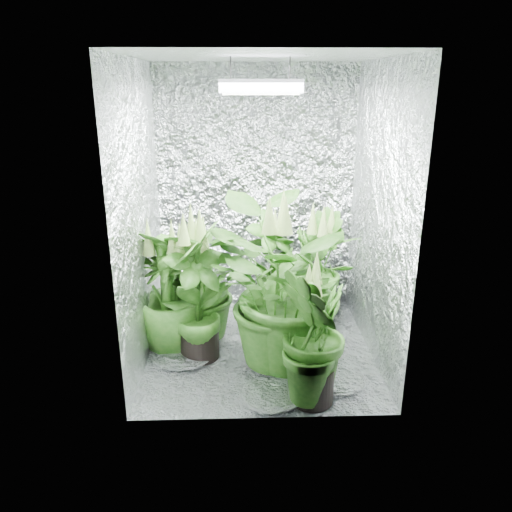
{
  "coord_description": "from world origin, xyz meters",
  "views": [
    {
      "loc": [
        -0.13,
        -3.23,
        1.85
      ],
      "look_at": [
        -0.03,
        0.0,
        0.72
      ],
      "focal_mm": 35.0,
      "sensor_mm": 36.0,
      "label": 1
    }
  ],
  "objects_px": {
    "grow_lamp": "(260,87)",
    "plant_b": "(271,265)",
    "plant_g": "(314,338)",
    "plant_c": "(315,269)",
    "plant_a": "(198,283)",
    "plant_e": "(282,289)",
    "circulation_fan": "(324,292)",
    "plant_d": "(169,292)",
    "plant_f": "(197,291)"
  },
  "relations": [
    {
      "from": "plant_e",
      "to": "plant_f",
      "type": "bearing_deg",
      "value": 163.88
    },
    {
      "from": "plant_g",
      "to": "plant_e",
      "type": "bearing_deg",
      "value": 112.75
    },
    {
      "from": "plant_d",
      "to": "plant_g",
      "type": "xyz_separation_m",
      "value": [
        0.93,
        -0.67,
        -0.02
      ]
    },
    {
      "from": "circulation_fan",
      "to": "plant_a",
      "type": "bearing_deg",
      "value": -151.58
    },
    {
      "from": "plant_a",
      "to": "circulation_fan",
      "type": "distance_m",
      "value": 1.14
    },
    {
      "from": "plant_a",
      "to": "circulation_fan",
      "type": "relative_size",
      "value": 2.35
    },
    {
      "from": "plant_a",
      "to": "plant_g",
      "type": "height_order",
      "value": "plant_a"
    },
    {
      "from": "plant_b",
      "to": "plant_c",
      "type": "relative_size",
      "value": 0.95
    },
    {
      "from": "plant_b",
      "to": "plant_c",
      "type": "height_order",
      "value": "plant_c"
    },
    {
      "from": "plant_b",
      "to": "plant_f",
      "type": "xyz_separation_m",
      "value": [
        -0.55,
        -0.73,
        0.08
      ]
    },
    {
      "from": "grow_lamp",
      "to": "plant_a",
      "type": "distance_m",
      "value": 1.45
    },
    {
      "from": "grow_lamp",
      "to": "plant_g",
      "type": "relative_size",
      "value": 0.53
    },
    {
      "from": "plant_c",
      "to": "plant_d",
      "type": "bearing_deg",
      "value": -158.33
    },
    {
      "from": "grow_lamp",
      "to": "circulation_fan",
      "type": "distance_m",
      "value": 1.86
    },
    {
      "from": "plant_c",
      "to": "plant_d",
      "type": "distance_m",
      "value": 1.19
    },
    {
      "from": "plant_a",
      "to": "circulation_fan",
      "type": "xyz_separation_m",
      "value": [
        1.02,
        0.44,
        -0.28
      ]
    },
    {
      "from": "grow_lamp",
      "to": "plant_g",
      "type": "height_order",
      "value": "grow_lamp"
    },
    {
      "from": "plant_g",
      "to": "plant_c",
      "type": "bearing_deg",
      "value": 81.34
    },
    {
      "from": "plant_b",
      "to": "plant_c",
      "type": "xyz_separation_m",
      "value": [
        0.34,
        -0.17,
        0.02
      ]
    },
    {
      "from": "plant_f",
      "to": "plant_g",
      "type": "height_order",
      "value": "plant_f"
    },
    {
      "from": "grow_lamp",
      "to": "plant_e",
      "type": "bearing_deg",
      "value": -62.36
    },
    {
      "from": "grow_lamp",
      "to": "plant_f",
      "type": "distance_m",
      "value": 1.39
    },
    {
      "from": "plant_a",
      "to": "plant_d",
      "type": "distance_m",
      "value": 0.25
    },
    {
      "from": "plant_g",
      "to": "plant_b",
      "type": "bearing_deg",
      "value": 97.74
    },
    {
      "from": "grow_lamp",
      "to": "plant_f",
      "type": "height_order",
      "value": "grow_lamp"
    },
    {
      "from": "plant_b",
      "to": "plant_f",
      "type": "distance_m",
      "value": 0.92
    },
    {
      "from": "plant_c",
      "to": "plant_g",
      "type": "bearing_deg",
      "value": -98.66
    },
    {
      "from": "plant_e",
      "to": "plant_b",
      "type": "bearing_deg",
      "value": 90.77
    },
    {
      "from": "circulation_fan",
      "to": "plant_e",
      "type": "bearing_deg",
      "value": -111.51
    },
    {
      "from": "plant_c",
      "to": "circulation_fan",
      "type": "relative_size",
      "value": 2.39
    },
    {
      "from": "plant_a",
      "to": "plant_e",
      "type": "distance_m",
      "value": 0.74
    },
    {
      "from": "plant_b",
      "to": "plant_e",
      "type": "xyz_separation_m",
      "value": [
        0.01,
        -0.89,
        0.16
      ]
    },
    {
      "from": "plant_d",
      "to": "plant_f",
      "type": "relative_size",
      "value": 0.91
    },
    {
      "from": "plant_a",
      "to": "plant_e",
      "type": "relative_size",
      "value": 0.79
    },
    {
      "from": "plant_b",
      "to": "circulation_fan",
      "type": "bearing_deg",
      "value": -2.16
    },
    {
      "from": "plant_b",
      "to": "grow_lamp",
      "type": "bearing_deg",
      "value": -100.71
    },
    {
      "from": "plant_d",
      "to": "grow_lamp",
      "type": "bearing_deg",
      "value": -2.67
    },
    {
      "from": "plant_e",
      "to": "plant_a",
      "type": "bearing_deg",
      "value": 142.83
    },
    {
      "from": "plant_a",
      "to": "plant_f",
      "type": "bearing_deg",
      "value": -86.69
    },
    {
      "from": "plant_b",
      "to": "plant_c",
      "type": "bearing_deg",
      "value": -26.59
    },
    {
      "from": "plant_d",
      "to": "plant_f",
      "type": "bearing_deg",
      "value": -29.94
    },
    {
      "from": "plant_a",
      "to": "plant_c",
      "type": "relative_size",
      "value": 0.98
    },
    {
      "from": "plant_b",
      "to": "plant_f",
      "type": "relative_size",
      "value": 0.86
    },
    {
      "from": "grow_lamp",
      "to": "plant_b",
      "type": "xyz_separation_m",
      "value": [
        0.12,
        0.64,
        -1.4
      ]
    },
    {
      "from": "plant_a",
      "to": "plant_d",
      "type": "height_order",
      "value": "plant_d"
    },
    {
      "from": "plant_d",
      "to": "plant_e",
      "type": "relative_size",
      "value": 0.81
    },
    {
      "from": "plant_d",
      "to": "plant_a",
      "type": "bearing_deg",
      "value": 38.32
    },
    {
      "from": "plant_c",
      "to": "plant_f",
      "type": "relative_size",
      "value": 0.9
    },
    {
      "from": "circulation_fan",
      "to": "plant_c",
      "type": "bearing_deg",
      "value": -119.94
    },
    {
      "from": "plant_e",
      "to": "plant_g",
      "type": "height_order",
      "value": "plant_e"
    }
  ]
}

